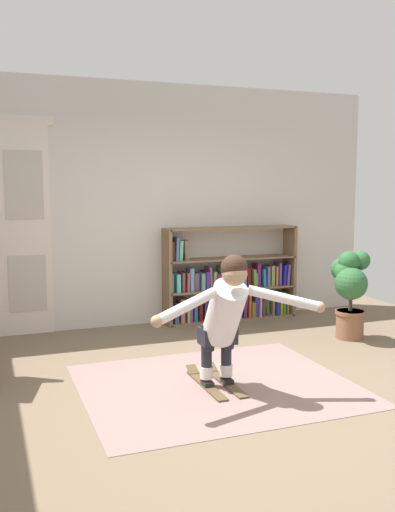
{
  "coord_description": "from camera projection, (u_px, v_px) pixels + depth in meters",
  "views": [
    {
      "loc": [
        -1.81,
        -4.07,
        1.69
      ],
      "look_at": [
        -0.02,
        0.72,
        1.05
      ],
      "focal_mm": 39.88,
      "sensor_mm": 36.0,
      "label": 1
    }
  ],
  "objects": [
    {
      "name": "rug",
      "position": [
        216.0,
        385.0,
        4.82
      ],
      "size": [
        2.26,
        1.92,
        0.01
      ],
      "primitive_type": "cube",
      "color": "gray",
      "rests_on": "ground"
    },
    {
      "name": "potted_plant",
      "position": [
        349.0,
        286.0,
        6.21
      ],
      "size": [
        0.45,
        0.54,
        0.98
      ],
      "color": "brown",
      "rests_on": "ground"
    },
    {
      "name": "back_wall",
      "position": [
        144.0,
        205.0,
        6.86
      ],
      "size": [
        6.0,
        0.1,
        2.9
      ],
      "primitive_type": "cube",
      "color": "beige",
      "rests_on": "ground"
    },
    {
      "name": "ground_plane",
      "position": [
        231.0,
        394.0,
        4.63
      ],
      "size": [
        7.2,
        7.2,
        0.0
      ],
      "primitive_type": "plane",
      "color": "brown"
    },
    {
      "name": "skis_pair",
      "position": [
        215.0,
        382.0,
        4.85
      ],
      "size": [
        0.27,
        0.77,
        0.07
      ],
      "color": "brown",
      "rests_on": "rug"
    },
    {
      "name": "bookshelf",
      "position": [
        228.0,
        284.0,
        7.14
      ],
      "size": [
        1.72,
        0.3,
        1.17
      ],
      "color": "brown",
      "rests_on": "ground"
    },
    {
      "name": "person_skier",
      "position": [
        226.0,
        311.0,
        4.56
      ],
      "size": [
        1.43,
        0.65,
        1.09
      ],
      "color": "white",
      "rests_on": "skis_pair"
    }
  ]
}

